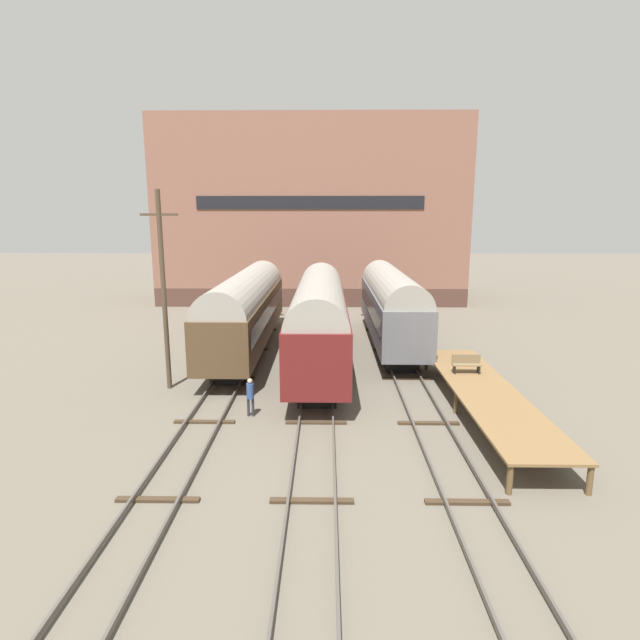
{
  "coord_description": "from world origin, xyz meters",
  "views": [
    {
      "loc": [
        0.46,
        -22.92,
        8.62
      ],
      "look_at": [
        0.0,
        8.24,
        2.2
      ],
      "focal_mm": 28.0,
      "sensor_mm": 36.0,
      "label": 1
    }
  ],
  "objects_px": {
    "train_car_maroon": "(319,315)",
    "bench": "(466,363)",
    "train_car_grey": "(391,303)",
    "person_worker": "(250,394)",
    "train_car_brown": "(247,307)",
    "utility_pole": "(164,289)"
  },
  "relations": [
    {
      "from": "train_car_grey",
      "to": "bench",
      "type": "distance_m",
      "value": 10.08
    },
    {
      "from": "person_worker",
      "to": "utility_pole",
      "type": "xyz_separation_m",
      "value": [
        -4.75,
        3.66,
        4.09
      ]
    },
    {
      "from": "train_car_maroon",
      "to": "bench",
      "type": "relative_size",
      "value": 12.29
    },
    {
      "from": "train_car_brown",
      "to": "train_car_maroon",
      "type": "xyz_separation_m",
      "value": [
        4.78,
        -3.37,
        0.1
      ]
    },
    {
      "from": "train_car_brown",
      "to": "utility_pole",
      "type": "xyz_separation_m",
      "value": [
        -2.88,
        -7.38,
        2.19
      ]
    },
    {
      "from": "train_car_grey",
      "to": "train_car_maroon",
      "type": "distance_m",
      "value": 6.88
    },
    {
      "from": "train_car_maroon",
      "to": "bench",
      "type": "xyz_separation_m",
      "value": [
        7.32,
        -4.71,
        -1.46
      ]
    },
    {
      "from": "train_car_brown",
      "to": "train_car_maroon",
      "type": "bearing_deg",
      "value": -35.15
    },
    {
      "from": "train_car_brown",
      "to": "person_worker",
      "type": "xyz_separation_m",
      "value": [
        1.87,
        -11.05,
        -1.9
      ]
    },
    {
      "from": "train_car_grey",
      "to": "person_worker",
      "type": "distance_m",
      "value": 14.91
    },
    {
      "from": "utility_pole",
      "to": "train_car_maroon",
      "type": "bearing_deg",
      "value": 27.68
    },
    {
      "from": "train_car_brown",
      "to": "person_worker",
      "type": "bearing_deg",
      "value": -80.39
    },
    {
      "from": "bench",
      "to": "person_worker",
      "type": "xyz_separation_m",
      "value": [
        -10.23,
        -2.98,
        -0.54
      ]
    },
    {
      "from": "train_car_maroon",
      "to": "person_worker",
      "type": "relative_size",
      "value": 9.9
    },
    {
      "from": "train_car_brown",
      "to": "bench",
      "type": "distance_m",
      "value": 14.61
    },
    {
      "from": "train_car_brown",
      "to": "train_car_grey",
      "type": "bearing_deg",
      "value": 9.42
    },
    {
      "from": "train_car_grey",
      "to": "train_car_maroon",
      "type": "relative_size",
      "value": 0.93
    },
    {
      "from": "train_car_maroon",
      "to": "utility_pole",
      "type": "distance_m",
      "value": 8.9
    },
    {
      "from": "train_car_grey",
      "to": "train_car_maroon",
      "type": "xyz_separation_m",
      "value": [
        -4.78,
        -4.95,
        0.09
      ]
    },
    {
      "from": "person_worker",
      "to": "utility_pole",
      "type": "height_order",
      "value": "utility_pole"
    },
    {
      "from": "train_car_maroon",
      "to": "person_worker",
      "type": "distance_m",
      "value": 8.45
    },
    {
      "from": "train_car_grey",
      "to": "bench",
      "type": "height_order",
      "value": "train_car_grey"
    }
  ]
}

